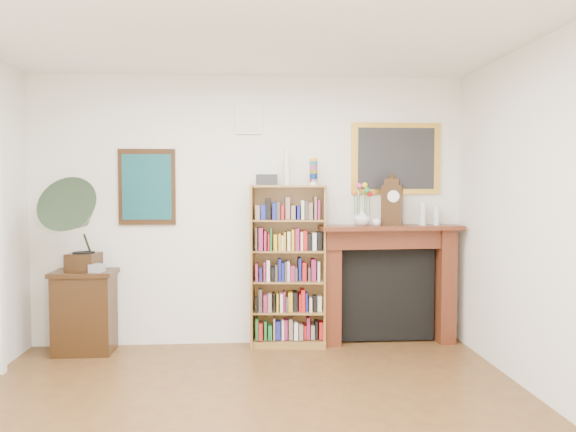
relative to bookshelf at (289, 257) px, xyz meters
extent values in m
cube|color=white|center=(-0.40, 0.16, 0.47)|extent=(4.50, 0.01, 2.80)
cube|color=white|center=(-0.40, -4.84, 0.47)|extent=(4.50, 0.01, 2.80)
cube|color=black|center=(-1.45, 0.14, 0.72)|extent=(0.58, 0.03, 0.78)
cube|color=#10454C|center=(-1.45, 0.12, 0.72)|extent=(0.50, 0.01, 0.67)
cube|color=white|center=(-0.40, 0.14, 1.42)|extent=(0.26, 0.03, 0.30)
cube|color=silver|center=(-0.40, 0.12, 1.42)|extent=(0.22, 0.01, 0.26)
cube|color=gold|center=(1.15, 0.14, 1.02)|extent=(0.95, 0.03, 0.75)
cube|color=#262628|center=(1.15, 0.12, 1.02)|extent=(0.82, 0.01, 0.65)
cube|color=brown|center=(-0.37, 0.00, -0.10)|extent=(0.05, 0.27, 1.67)
cube|color=brown|center=(0.37, 0.00, -0.10)|extent=(0.05, 0.27, 1.67)
cube|color=brown|center=(0.00, 0.00, 0.73)|extent=(0.79, 0.35, 0.02)
cube|color=brown|center=(0.00, 0.00, -0.90)|extent=(0.79, 0.35, 0.07)
cube|color=brown|center=(0.00, 0.13, -0.10)|extent=(0.76, 0.09, 1.67)
cube|color=brown|center=(0.00, 0.00, -0.57)|extent=(0.74, 0.32, 0.02)
cube|color=brown|center=(0.00, 0.00, -0.25)|extent=(0.74, 0.32, 0.02)
cube|color=brown|center=(0.00, 0.00, 0.06)|extent=(0.74, 0.32, 0.02)
cube|color=brown|center=(0.00, 0.00, 0.38)|extent=(0.74, 0.32, 0.02)
cube|color=black|center=(-2.04, -0.08, -0.52)|extent=(0.60, 0.44, 0.82)
cube|color=#4A2211|center=(0.45, 0.03, -0.33)|extent=(0.18, 0.23, 1.21)
cube|color=#4A2211|center=(1.66, 0.03, -0.33)|extent=(0.18, 0.23, 1.21)
cube|color=#4A2211|center=(1.06, 0.03, 0.18)|extent=(1.38, 0.29, 0.20)
cube|color=#4A2211|center=(1.06, -0.02, 0.30)|extent=(1.50, 0.43, 0.04)
cube|color=black|center=(1.06, 0.10, -0.43)|extent=(1.00, 0.09, 0.97)
cube|color=black|center=(-2.04, -0.06, -0.02)|extent=(0.32, 0.32, 0.17)
cylinder|color=black|center=(-2.04, -0.06, 0.07)|extent=(0.24, 0.24, 0.01)
cone|color=#2E4330|center=(-2.04, -0.24, 0.45)|extent=(0.66, 0.77, 0.73)
cube|color=#B1B3BE|center=(-1.88, -0.20, -0.07)|extent=(0.15, 0.15, 0.08)
cube|color=black|center=(1.07, -0.01, 0.53)|extent=(0.24, 0.19, 0.42)
cylinder|color=white|center=(1.07, -0.07, 0.62)|extent=(0.12, 0.06, 0.12)
cube|color=black|center=(1.07, -0.01, 0.77)|extent=(0.18, 0.15, 0.08)
imported|color=silver|center=(0.76, 0.00, 0.41)|extent=(0.22, 0.22, 0.17)
imported|color=white|center=(0.91, -0.04, 0.36)|extent=(0.10, 0.10, 0.07)
cylinder|color=silver|center=(1.40, 0.00, 0.44)|extent=(0.07, 0.07, 0.24)
cylinder|color=silver|center=(1.56, 0.02, 0.42)|extent=(0.06, 0.06, 0.20)
camera|label=1|loc=(-0.40, -5.72, 0.72)|focal=35.00mm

